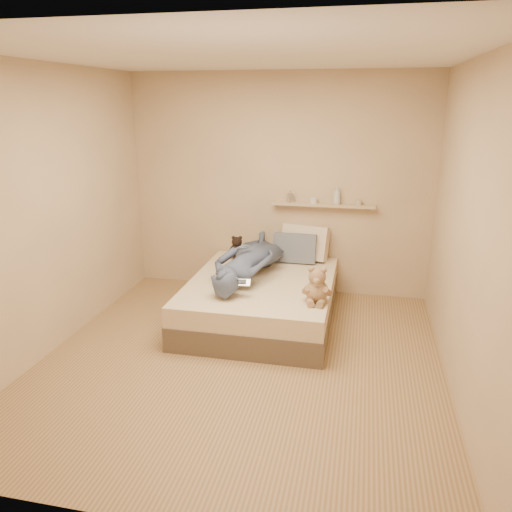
% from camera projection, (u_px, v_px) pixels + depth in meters
% --- Properties ---
extents(room, '(3.80, 3.80, 3.80)m').
position_uv_depth(room, '(240.00, 222.00, 4.17)').
color(room, '#9F7E52').
rests_on(room, ground).
extents(bed, '(1.50, 1.90, 0.45)m').
position_uv_depth(bed, '(262.00, 300.00, 5.36)').
color(bed, brown).
rests_on(bed, floor).
extents(game_console, '(0.18, 0.09, 0.06)m').
position_uv_depth(game_console, '(241.00, 283.00, 4.77)').
color(game_console, '#B4B5BB').
rests_on(game_console, bed).
extents(teddy_bear, '(0.30, 0.28, 0.36)m').
position_uv_depth(teddy_bear, '(317.00, 288.00, 4.65)').
color(teddy_bear, '#987753').
rests_on(teddy_bear, bed).
extents(dark_plush, '(0.19, 0.19, 0.28)m').
position_uv_depth(dark_plush, '(237.00, 249.00, 5.96)').
color(dark_plush, black).
rests_on(dark_plush, bed).
extents(pillow_cream, '(0.60, 0.38, 0.43)m').
position_uv_depth(pillow_cream, '(305.00, 243.00, 5.93)').
color(pillow_cream, beige).
rests_on(pillow_cream, bed).
extents(pillow_grey, '(0.50, 0.21, 0.36)m').
position_uv_depth(pillow_grey, '(295.00, 248.00, 5.83)').
color(pillow_grey, slate).
rests_on(pillow_grey, bed).
extents(person, '(0.80, 1.64, 0.38)m').
position_uv_depth(person, '(249.00, 259.00, 5.35)').
color(person, '#454F6D').
rests_on(person, bed).
extents(wall_shelf, '(1.20, 0.12, 0.03)m').
position_uv_depth(wall_shelf, '(323.00, 205.00, 5.83)').
color(wall_shelf, tan).
rests_on(wall_shelf, wall_back).
extents(shelf_bottles, '(0.88, 0.09, 0.21)m').
position_uv_depth(shelf_bottles, '(325.00, 197.00, 5.80)').
color(shelf_bottles, '#B9BABE').
rests_on(shelf_bottles, wall_shelf).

